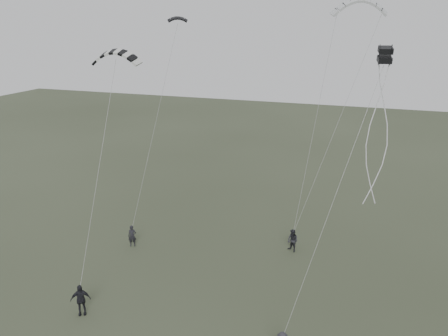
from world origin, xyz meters
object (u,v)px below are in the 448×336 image
(flyer_center, at_px, (81,300))
(kite_box, at_px, (385,55))
(flyer_left, at_px, (132,236))
(kite_pale_large, at_px, (360,0))
(kite_striped, at_px, (115,52))
(kite_dark_small, at_px, (177,18))
(flyer_right, at_px, (293,241))

(flyer_center, distance_m, kite_box, 20.90)
(flyer_left, bearing_deg, kite_box, -31.69)
(kite_pale_large, bearing_deg, kite_striped, -154.22)
(kite_dark_small, bearing_deg, kite_striped, -118.18)
(kite_pale_large, xyz_separation_m, kite_box, (1.87, -11.03, -2.96))
(flyer_center, distance_m, kite_pale_large, 26.81)
(flyer_center, relative_size, kite_box, 2.67)
(flyer_left, relative_size, kite_dark_small, 1.11)
(kite_pale_large, xyz_separation_m, kite_striped, (-13.60, -10.19, -3.18))
(kite_dark_small, xyz_separation_m, kite_striped, (-0.39, -8.33, -2.00))
(kite_striped, bearing_deg, flyer_right, 16.25)
(kite_dark_small, relative_size, kite_box, 2.08)
(kite_pale_large, relative_size, kite_striped, 1.27)
(flyer_right, distance_m, kite_dark_small, 18.87)
(kite_striped, bearing_deg, kite_pale_large, 29.46)
(flyer_right, relative_size, kite_pale_large, 0.44)
(kite_box, bearing_deg, flyer_left, 161.31)
(kite_dark_small, height_order, kite_striped, kite_dark_small)
(flyer_left, height_order, flyer_right, flyer_right)
(flyer_left, distance_m, kite_box, 21.38)
(flyer_right, bearing_deg, flyer_center, -100.14)
(kite_dark_small, relative_size, kite_striped, 0.49)
(flyer_center, xyz_separation_m, kite_pale_large, (13.05, 16.64, 16.48))
(flyer_center, relative_size, kite_striped, 0.63)
(flyer_right, xyz_separation_m, kite_box, (4.80, -5.51, 13.61))
(flyer_center, bearing_deg, flyer_right, 16.08)
(flyer_right, relative_size, kite_striped, 0.56)
(kite_pale_large, height_order, kite_box, kite_pale_large)
(kite_dark_small, bearing_deg, flyer_right, -45.11)
(kite_pale_large, bearing_deg, kite_box, -91.44)
(kite_dark_small, relative_size, kite_pale_large, 0.39)
(kite_box, bearing_deg, kite_dark_small, 138.55)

